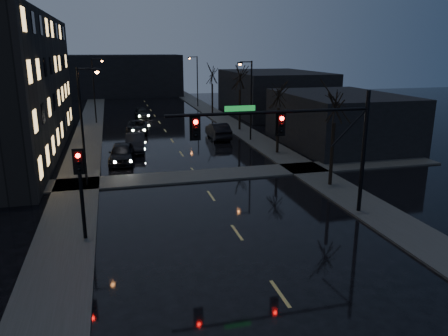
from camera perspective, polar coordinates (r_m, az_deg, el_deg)
ground at (r=16.13m, az=10.08°, el=-19.44°), size 160.00×160.00×0.00m
sidewalk_left at (r=47.89m, az=-17.42°, el=3.68°), size 3.00×140.00×0.12m
sidewalk_right at (r=49.92m, az=2.48°, el=4.82°), size 3.00×140.00×0.12m
sidewalk_cross at (r=32.30m, az=-3.48°, el=-1.03°), size 40.00×3.00×0.12m
commercial_right_near at (r=44.04m, az=14.79°, el=6.14°), size 10.00×14.00×5.00m
commercial_right_far at (r=64.44m, az=6.45°, el=9.75°), size 12.00×18.00×6.00m
far_block at (r=90.14m, az=-12.91°, el=11.67°), size 22.00×10.00×8.00m
signal_mast at (r=23.47m, az=10.20°, el=4.59°), size 11.11×0.41×7.00m
signal_pole_left at (r=21.88m, az=-18.24°, el=-1.73°), size 0.35×0.41×4.53m
tree_near at (r=29.74m, az=14.40°, el=9.21°), size 3.52×3.52×8.08m
tree_mid_a at (r=38.81m, az=7.23°, el=10.30°), size 3.30×3.30×7.58m
tree_mid_b at (r=50.08m, az=2.12°, el=12.41°), size 3.74×3.74×8.59m
tree_far at (r=63.64m, az=-1.56°, el=12.53°), size 3.43×3.43×7.88m
streetlight_l_near at (r=30.32m, az=-17.73°, el=6.32°), size 1.53×0.28×8.00m
streetlight_l_far at (r=57.14m, az=-16.45°, el=10.32°), size 1.53×0.28×8.00m
streetlight_r_mid at (r=44.26m, az=3.30°, el=9.63°), size 1.53×0.28×8.00m
streetlight_r_far at (r=71.36m, az=-3.68°, el=11.77°), size 1.53×0.28×8.00m
oncoming_car_a at (r=36.95m, az=-13.22°, el=1.90°), size 2.45×5.02×1.65m
oncoming_car_b at (r=41.03m, az=-11.50°, el=3.27°), size 2.05×4.95×1.59m
oncoming_car_c at (r=50.15m, az=-11.26°, el=5.31°), size 2.78×5.14×1.37m
oncoming_car_d at (r=60.71m, az=-10.59°, el=7.00°), size 2.12×4.52×1.28m
lead_car at (r=45.89m, az=-0.76°, el=4.89°), size 1.79×5.08×1.67m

